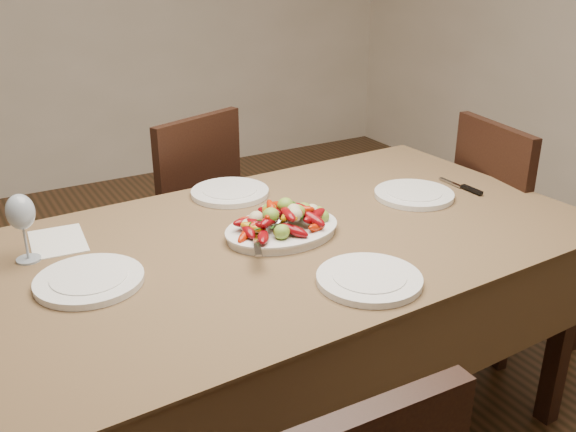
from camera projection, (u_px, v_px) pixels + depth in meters
The scene contains 13 objects.
dining_table at pixel (288, 342), 2.06m from camera, with size 1.84×1.04×0.76m, color brown.
chair_far at pixel (172, 219), 2.73m from camera, with size 0.42×0.42×0.95m, color black, non-canonical shape.
chair_right at pixel (522, 235), 2.59m from camera, with size 0.42×0.42×0.95m, color black, non-canonical shape.
serving_platter at pixel (282, 232), 1.90m from camera, with size 0.34×0.25×0.02m, color white.
roasted_vegetables at pixel (282, 214), 1.88m from camera, with size 0.28×0.19×0.09m, color #6E060A, non-canonical shape.
serving_spoon at pixel (270, 230), 1.83m from camera, with size 0.28×0.06×0.03m, color #9EA0A8, non-canonical shape.
plate_left at pixel (89, 280), 1.63m from camera, with size 0.28×0.28×0.02m, color white.
plate_right at pixel (414, 195), 2.19m from camera, with size 0.27×0.27×0.02m, color white.
plate_far at pixel (230, 193), 2.21m from camera, with size 0.27×0.27×0.02m, color white.
plate_near at pixel (369, 279), 1.64m from camera, with size 0.27×0.27×0.02m, color white.
wine_glass at pixel (23, 226), 1.72m from camera, with size 0.08×0.08×0.20m, color #8C99A5, non-canonical shape.
menu_card at pixel (58, 241), 1.87m from camera, with size 0.15×0.21×0.00m, color silver.
table_knife at pixel (462, 187), 2.27m from camera, with size 0.02×0.20×0.01m, color #9EA0A8, non-canonical shape.
Camera 1 is at (-0.82, -1.38, 1.56)m, focal length 40.00 mm.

